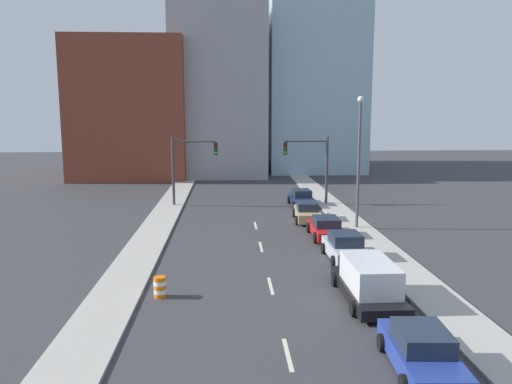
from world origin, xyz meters
The scene contains 19 objects.
sidewalk_left centered at (-7.16, 44.94, 0.06)m, with size 2.36×89.89×0.12m.
sidewalk_right centered at (7.16, 44.94, 0.06)m, with size 2.36×89.89×0.12m.
lane_stripe_at_9m centered at (0.00, 9.35, 0.00)m, with size 0.16×2.40×0.01m, color beige.
lane_stripe_at_16m centered at (0.00, 16.22, 0.00)m, with size 0.16×2.40×0.01m, color beige.
lane_stripe_at_23m centered at (0.00, 23.27, 0.00)m, with size 0.16×2.40×0.01m, color beige.
lane_stripe_at_29m centered at (0.00, 29.17, 0.00)m, with size 0.16×2.40×0.01m, color beige.
building_brick_left centered at (-14.07, 60.02, 8.56)m, with size 14.00×16.00×17.11m.
building_office_center centered at (-3.04, 64.02, 10.70)m, with size 12.00×20.00×21.41m.
building_glass_right centered at (10.20, 68.02, 17.39)m, with size 13.00×20.00×34.78m.
traffic_signal_left centered at (-5.67, 37.29, 3.94)m, with size 4.05×0.35×6.11m.
traffic_signal_right centered at (5.71, 37.29, 3.94)m, with size 4.05×0.35×6.11m.
traffic_barrel centered at (-5.10, 15.03, 0.47)m, with size 0.56×0.56×0.95m.
street_lamp centered at (7.16, 27.71, 5.35)m, with size 0.44×0.44×9.35m.
sedan_blue centered at (4.15, 8.01, 0.65)m, with size 2.27×4.50×1.44m.
box_truck_black centered at (4.15, 14.08, 0.89)m, with size 2.42×5.79×1.86m.
sedan_silver centered at (4.58, 20.33, 0.69)m, with size 2.19×4.25×1.53m.
sedan_red centered at (4.49, 25.40, 0.63)m, with size 2.14×4.61×1.35m.
sedan_tan centered at (4.07, 30.62, 0.66)m, with size 2.23×4.63×1.45m.
sedan_navy centered at (4.52, 36.79, 0.66)m, with size 2.21×4.32×1.45m.
Camera 1 is at (-2.00, -6.63, 8.24)m, focal length 35.00 mm.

